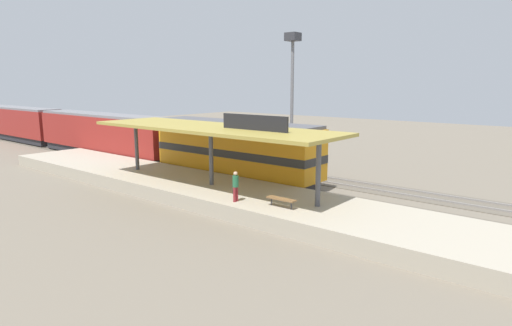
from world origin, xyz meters
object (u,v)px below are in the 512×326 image
at_px(locomotive, 235,150).
at_px(person_waiting, 236,185).
at_px(passenger_carriage_front, 103,134).
at_px(passenger_carriage_rear, 16,123).
at_px(light_mast, 292,72).
at_px(platform_bench, 281,199).
at_px(freight_car, 234,145).

xyz_separation_m(locomotive, person_waiting, (-6.68, -6.06, -0.56)).
xyz_separation_m(passenger_carriage_front, passenger_carriage_rear, (0.00, 20.80, 0.00)).
bearing_deg(person_waiting, passenger_carriage_rear, 81.53).
height_order(locomotive, light_mast, light_mast).
height_order(platform_bench, freight_car, freight_car).
bearing_deg(passenger_carriage_front, light_mast, -66.35).
height_order(light_mast, person_waiting, light_mast).
bearing_deg(light_mast, freight_car, 128.36).
bearing_deg(passenger_carriage_rear, freight_car, -82.42).
bearing_deg(freight_car, platform_bench, -129.33).
xyz_separation_m(platform_bench, passenger_carriage_front, (6.00, 26.70, 0.97)).
distance_m(locomotive, passenger_carriage_front, 18.00).
height_order(locomotive, passenger_carriage_rear, locomotive).
height_order(locomotive, passenger_carriage_front, locomotive).
distance_m(freight_car, person_waiting, 15.28).
xyz_separation_m(platform_bench, passenger_carriage_rear, (6.00, 47.50, 0.97)).
relative_size(platform_bench, light_mast, 0.15).
bearing_deg(platform_bench, passenger_carriage_rear, 82.80).
relative_size(locomotive, light_mast, 1.23).
relative_size(platform_bench, locomotive, 0.12).
distance_m(platform_bench, light_mast, 17.87).
distance_m(platform_bench, locomotive, 10.63).
relative_size(passenger_carriage_rear, person_waiting, 11.70).
xyz_separation_m(platform_bench, light_mast, (13.80, 8.90, 7.05)).
height_order(platform_bench, locomotive, locomotive).
bearing_deg(platform_bench, freight_car, 50.67).
bearing_deg(platform_bench, passenger_carriage_front, 77.34).
relative_size(freight_car, light_mast, 1.03).
bearing_deg(platform_bench, person_waiting, 104.52).
xyz_separation_m(freight_car, person_waiting, (-11.28, -10.30, -0.12)).
height_order(passenger_carriage_front, freight_car, passenger_carriage_front).
bearing_deg(passenger_carriage_rear, locomotive, -90.00).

